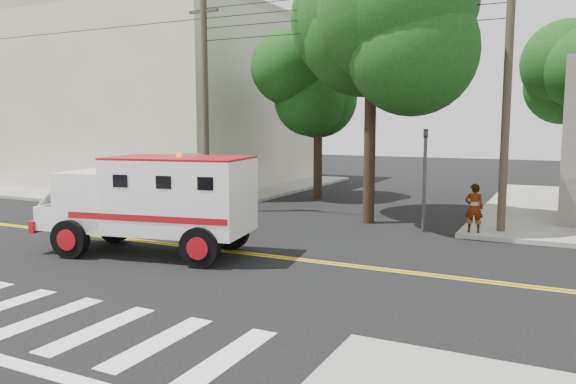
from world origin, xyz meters
The scene contains 12 objects.
ground centered at (0.00, 0.00, 0.00)m, with size 100.00×100.00×0.00m, color black.
sidewalk_nw centered at (-13.50, 13.50, 0.07)m, with size 17.00×17.00×0.15m, color gray.
building_left centered at (-15.50, 15.00, 5.15)m, with size 16.00×14.00×10.00m, color #BEB89C.
utility_pole_left centered at (-5.60, 6.00, 4.50)m, with size 0.28×0.28×9.00m, color #382D23.
utility_pole_right centered at (6.30, 6.20, 4.50)m, with size 0.28×0.28×9.00m, color #382D23.
tree_main centered at (1.94, 6.21, 7.20)m, with size 6.08×5.70×9.85m.
tree_left centered at (-2.68, 11.79, 5.73)m, with size 4.48×4.20×7.70m.
traffic_signal centered at (3.80, 5.60, 2.23)m, with size 0.15×0.18×3.60m.
accessibility_sign centered at (-6.20, 6.17, 1.37)m, with size 0.45×0.10×2.02m.
palm_planter centered at (-7.44, 6.62, 1.65)m, with size 3.52×2.63×2.36m.
armored_truck centered at (-2.42, -1.20, 1.62)m, with size 6.56×3.45×2.85m.
pedestrian_a centered at (5.50, 5.50, 0.98)m, with size 0.60×0.40×1.65m, color gray.
Camera 1 is at (8.16, -13.86, 3.78)m, focal length 35.00 mm.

